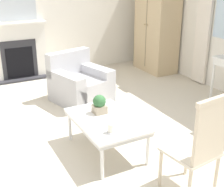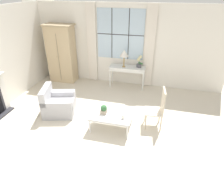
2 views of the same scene
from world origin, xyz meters
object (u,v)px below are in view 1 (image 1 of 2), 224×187
Objects in this scene: side_chair_wooden at (200,143)px; pillar_candle at (111,129)px; fireplace at (17,47)px; coffee_table at (106,122)px; armchair_upholstered at (80,85)px; armoire at (157,22)px; potted_plant_small at (99,104)px.

side_chair_wooden reaches higher than pillar_candle.
fireplace is 3.33m from coffee_table.
side_chair_wooden reaches higher than armchair_upholstered.
coffee_table is 8.69× the size of pillar_candle.
fireplace is 1.81m from armchair_upholstered.
fireplace is at bearing -105.80° from armoire.
side_chair_wooden is at bearing 19.48° from coffee_table.
fireplace is at bearing -177.01° from pillar_candle.
armoire reaches higher than potted_plant_small.
fireplace is at bearing -174.94° from coffee_table.
pillar_candle is at bearing -42.41° from armoire.
side_chair_wooden is 8.93× the size of pillar_candle.
armoire is at bearing 137.59° from pillar_candle.
potted_plant_small is 0.53m from pillar_candle.
potted_plant_small is at bearing -163.48° from side_chair_wooden.
armchair_upholstered is at bearing 166.97° from potted_plant_small.
armchair_upholstered reaches higher than coffee_table.
potted_plant_small is at bearing 5.51° from fireplace.
armchair_upholstered is at bearing -68.00° from armoire.
side_chair_wooden is at bearing 16.52° from potted_plant_small.
pillar_candle is (0.51, -0.11, -0.07)m from potted_plant_small.
armchair_upholstered is at bearing -178.92° from side_chair_wooden.
coffee_table is at bearing -44.69° from armoire.
potted_plant_small is (-1.31, -0.39, -0.03)m from side_chair_wooden.
pillar_candle is at bearing -17.79° from coffee_table.
fireplace is at bearing -174.49° from potted_plant_small.
fireplace is 0.93× the size of armoire.
coffee_table is 0.25m from potted_plant_small.
coffee_table is at bearing 5.06° from fireplace.
coffee_table is 0.35m from pillar_candle.
pillar_candle is at bearing -12.83° from armchair_upholstered.
fireplace is at bearing -171.14° from side_chair_wooden.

